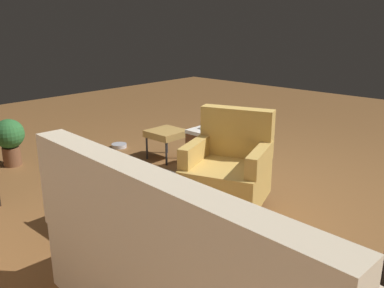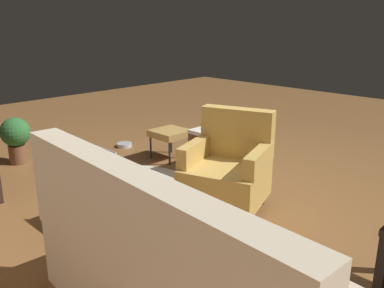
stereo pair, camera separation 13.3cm
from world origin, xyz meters
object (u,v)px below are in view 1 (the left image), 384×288
at_px(laptop, 111,168).
at_px(book_stack_hamper, 214,126).
at_px(pet_bowl_steel, 119,146).
at_px(yellow_mug, 216,118).
at_px(armchair, 228,169).
at_px(ottoman, 166,134).
at_px(potted_plant, 10,138).
at_px(couch, 197,280).
at_px(wicker_hamper, 213,150).
at_px(laptop_desk, 116,179).

xyz_separation_m(laptop, book_stack_hamper, (0.26, -1.57, -0.01)).
bearing_deg(pet_bowl_steel, yellow_mug, -172.00).
relative_size(armchair, pet_bowl_steel, 4.35).
xyz_separation_m(ottoman, pet_bowl_steel, (0.80, 0.11, -0.29)).
distance_m(book_stack_hamper, potted_plant, 2.35).
bearing_deg(pet_bowl_steel, couch, 148.99).
distance_m(yellow_mug, ottoman, 0.74).
bearing_deg(ottoman, pet_bowl_steel, 7.61).
xyz_separation_m(wicker_hamper, pet_bowl_steel, (1.48, 0.17, -0.22)).
height_order(armchair, laptop, armchair).
relative_size(book_stack_hamper, potted_plant, 0.49).
xyz_separation_m(armchair, pet_bowl_steel, (2.17, -0.46, -0.34)).
relative_size(wicker_hamper, potted_plant, 0.87).
xyz_separation_m(book_stack_hamper, yellow_mug, (0.01, -0.03, 0.08)).
bearing_deg(yellow_mug, ottoman, 8.46).
distance_m(wicker_hamper, ottoman, 0.69).
xyz_separation_m(laptop_desk, wicker_hamper, (0.27, -1.53, -0.18)).
distance_m(couch, book_stack_hamper, 2.51).
xyz_separation_m(laptop_desk, book_stack_hamper, (0.26, -1.53, 0.09)).
relative_size(laptop_desk, ottoman, 1.40).
distance_m(laptop, wicker_hamper, 1.62).
height_order(wicker_hamper, book_stack_hamper, book_stack_hamper).
bearing_deg(yellow_mug, pet_bowl_steel, 8.00).
bearing_deg(book_stack_hamper, ottoman, 5.48).
relative_size(armchair, laptop, 2.68).
relative_size(ottoman, potted_plant, 0.73).
relative_size(book_stack_hamper, ottoman, 0.67).
height_order(laptop_desk, yellow_mug, yellow_mug).
distance_m(laptop, yellow_mug, 1.63).
bearing_deg(laptop, yellow_mug, -80.21).
bearing_deg(yellow_mug, book_stack_hamper, 111.17).
bearing_deg(laptop, armchair, -113.79).
distance_m(laptop, book_stack_hamper, 1.59).
relative_size(couch, yellow_mug, 19.50).
bearing_deg(laptop_desk, ottoman, -56.91).
bearing_deg(laptop, pet_bowl_steel, -38.58).
height_order(laptop, potted_plant, laptop).
bearing_deg(potted_plant, armchair, -162.12).
relative_size(armchair, wicker_hamper, 1.81).
xyz_separation_m(couch, potted_plant, (3.37, -0.54, -0.00)).
height_order(book_stack_hamper, yellow_mug, yellow_mug).
distance_m(wicker_hamper, book_stack_hamper, 0.28).
bearing_deg(book_stack_hamper, pet_bowl_steel, 6.62).
relative_size(book_stack_hamper, yellow_mug, 2.67).
bearing_deg(book_stack_hamper, laptop_desk, 99.75).
height_order(couch, wicker_hamper, couch).
bearing_deg(yellow_mug, laptop_desk, 100.02).
distance_m(couch, yellow_mug, 2.55).
height_order(couch, laptop, couch).
distance_m(laptop_desk, potted_plant, 2.11).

